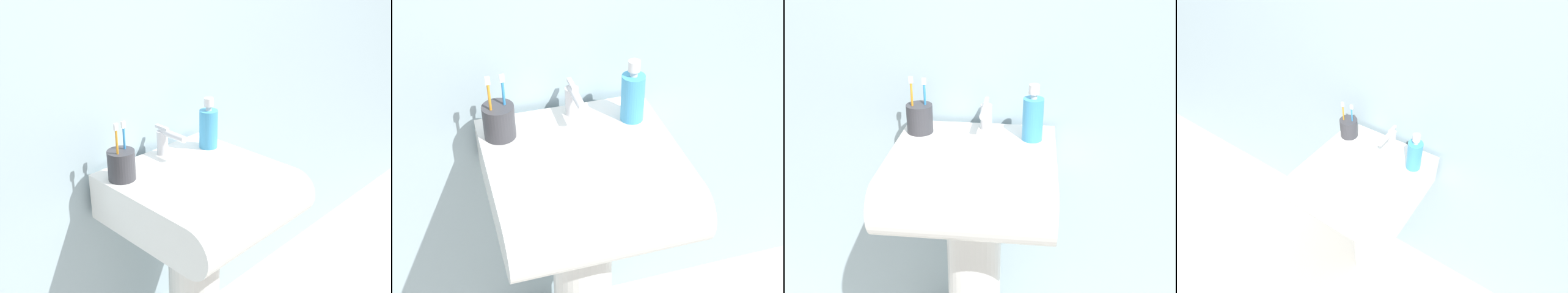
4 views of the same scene
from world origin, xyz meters
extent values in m
cube|color=#9EB7C1|center=(0.00, 0.26, 1.20)|extent=(5.00, 0.05, 2.40)
cylinder|color=white|center=(0.00, 0.00, 0.34)|extent=(0.17, 0.17, 0.69)
cube|color=white|center=(0.00, 0.00, 0.77)|extent=(0.48, 0.42, 0.15)
cylinder|color=white|center=(0.00, -0.21, 0.77)|extent=(0.48, 0.15, 0.15)
cylinder|color=silver|center=(0.02, 0.17, 0.88)|extent=(0.04, 0.04, 0.08)
cylinder|color=silver|center=(0.02, 0.11, 0.92)|extent=(0.02, 0.11, 0.02)
cube|color=silver|center=(0.02, 0.17, 0.93)|extent=(0.01, 0.06, 0.01)
cylinder|color=#38383D|center=(-0.18, 0.12, 0.89)|extent=(0.08, 0.08, 0.09)
cylinder|color=orange|center=(-0.20, 0.11, 0.93)|extent=(0.01, 0.01, 0.15)
cube|color=white|center=(-0.20, 0.11, 1.02)|extent=(0.01, 0.01, 0.02)
cylinder|color=#338CD8|center=(-0.17, 0.12, 0.93)|extent=(0.01, 0.01, 0.14)
cube|color=white|center=(-0.17, 0.12, 1.01)|extent=(0.01, 0.01, 0.02)
cylinder|color=#3F99CC|center=(0.17, 0.10, 0.91)|extent=(0.06, 0.06, 0.13)
cylinder|color=silver|center=(0.17, 0.10, 0.98)|extent=(0.02, 0.02, 0.01)
cylinder|color=silver|center=(0.17, 0.10, 1.00)|extent=(0.03, 0.03, 0.03)
camera|label=1|loc=(-0.96, -0.95, 1.52)|focal=45.00mm
camera|label=2|loc=(-0.33, -1.16, 1.75)|focal=55.00mm
camera|label=3|loc=(0.16, -1.28, 1.46)|focal=45.00mm
camera|label=4|loc=(0.53, -0.76, 1.77)|focal=28.00mm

